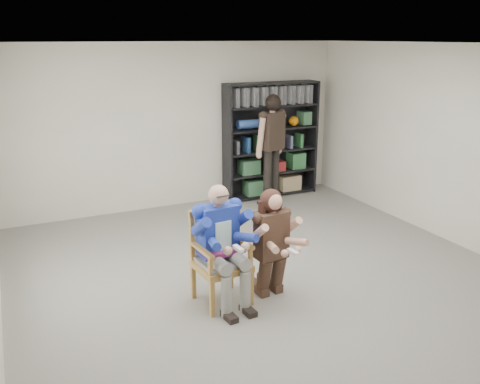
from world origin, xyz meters
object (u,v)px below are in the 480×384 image
kneeling_woman (273,245)px  bookshelf (271,140)px  standing_man (272,152)px  seated_man (221,245)px  armchair (221,258)px

kneeling_woman → bookshelf: bookshelf is taller
kneeling_woman → standing_man: 3.34m
seated_man → bookshelf: 4.13m
armchair → standing_man: size_ratio=0.55×
bookshelf → kneeling_woman: bearing=-118.3°
standing_man → seated_man: bearing=-148.4°
bookshelf → armchair: bearing=-126.2°
armchair → kneeling_woman: bearing=-16.6°
seated_man → standing_man: size_ratio=0.71×
seated_man → armchair: bearing=0.0°
armchair → bookshelf: size_ratio=0.50×
armchair → bookshelf: bookshelf is taller
armchair → seated_man: (0.00, 0.00, 0.16)m
seated_man → standing_man: 3.55m
kneeling_woman → standing_man: standing_man is taller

